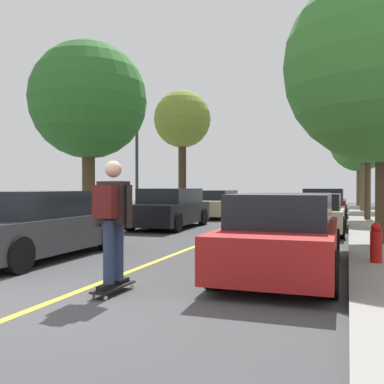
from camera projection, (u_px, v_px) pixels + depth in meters
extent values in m
plane|color=#424244|center=(39.00, 306.00, 5.34)|extent=(80.00, 80.00, 0.00)
cube|color=gold|center=(167.00, 257.00, 9.11)|extent=(0.12, 39.20, 0.01)
cube|color=#38383D|center=(35.00, 233.00, 9.00)|extent=(1.85, 4.40, 0.68)
cube|color=black|center=(35.00, 204.00, 8.99)|extent=(1.61, 2.60, 0.53)
cylinder|color=black|center=(18.00, 255.00, 7.33)|extent=(0.23, 0.64, 0.64)
cylinder|color=black|center=(107.00, 236.00, 10.14)|extent=(0.23, 0.64, 0.64)
cylinder|color=black|center=(47.00, 234.00, 10.68)|extent=(0.23, 0.64, 0.64)
cube|color=black|center=(169.00, 213.00, 15.72)|extent=(1.90, 4.38, 0.72)
cube|color=black|center=(171.00, 196.00, 15.91)|extent=(1.65, 2.79, 0.52)
cylinder|color=black|center=(177.00, 223.00, 14.07)|extent=(0.24, 0.65, 0.64)
cylinder|color=black|center=(130.00, 221.00, 14.59)|extent=(0.24, 0.65, 0.64)
cylinder|color=black|center=(203.00, 217.00, 16.86)|extent=(0.24, 0.65, 0.64)
cylinder|color=black|center=(163.00, 216.00, 17.37)|extent=(0.24, 0.65, 0.64)
cube|color=#BCAD89|center=(215.00, 207.00, 21.16)|extent=(1.96, 4.61, 0.68)
cube|color=black|center=(215.00, 195.00, 21.19)|extent=(1.69, 2.69, 0.46)
cylinder|color=black|center=(224.00, 213.00, 19.38)|extent=(0.23, 0.64, 0.64)
cylinder|color=black|center=(188.00, 212.00, 19.93)|extent=(0.23, 0.64, 0.64)
cylinder|color=black|center=(240.00, 210.00, 22.39)|extent=(0.23, 0.64, 0.64)
cylinder|color=black|center=(207.00, 209.00, 22.94)|extent=(0.23, 0.64, 0.64)
cube|color=maroon|center=(284.00, 243.00, 7.45)|extent=(1.77, 4.52, 0.65)
cube|color=black|center=(284.00, 209.00, 7.50)|extent=(1.54, 2.82, 0.52)
cylinder|color=black|center=(255.00, 242.00, 9.18)|extent=(0.23, 0.64, 0.64)
cylinder|color=black|center=(334.00, 245.00, 8.67)|extent=(0.23, 0.64, 0.64)
cylinder|color=black|center=(214.00, 267.00, 6.25)|extent=(0.23, 0.64, 0.64)
cylinder|color=black|center=(330.00, 274.00, 5.73)|extent=(0.23, 0.64, 0.64)
cube|color=#BCAD89|center=(314.00, 218.00, 14.05)|extent=(1.85, 4.20, 0.61)
cube|color=black|center=(314.00, 201.00, 13.98)|extent=(1.62, 2.55, 0.47)
cylinder|color=black|center=(293.00, 219.00, 15.65)|extent=(0.22, 0.64, 0.64)
cylinder|color=black|center=(343.00, 220.00, 15.07)|extent=(0.22, 0.64, 0.64)
cylinder|color=black|center=(281.00, 225.00, 13.04)|extent=(0.22, 0.64, 0.64)
cylinder|color=black|center=(341.00, 227.00, 12.46)|extent=(0.22, 0.64, 0.64)
cube|color=maroon|center=(324.00, 207.00, 19.85)|extent=(1.88, 4.17, 0.73)
cube|color=black|center=(324.00, 194.00, 19.70)|extent=(1.65, 2.50, 0.49)
cylinder|color=black|center=(307.00, 211.00, 21.45)|extent=(0.22, 0.64, 0.64)
cylinder|color=black|center=(345.00, 211.00, 20.85)|extent=(0.22, 0.64, 0.64)
cylinder|color=black|center=(301.00, 214.00, 18.84)|extent=(0.22, 0.64, 0.64)
cylinder|color=black|center=(344.00, 215.00, 18.25)|extent=(0.22, 0.64, 0.64)
cylinder|color=#4C3823|center=(89.00, 180.00, 14.04)|extent=(0.41, 0.41, 3.14)
sphere|color=#2D6B28|center=(88.00, 100.00, 14.01)|extent=(3.76, 3.76, 3.76)
cylinder|color=#3D2D1E|center=(182.00, 173.00, 21.96)|extent=(0.40, 0.40, 4.07)
sphere|color=olive|center=(182.00, 119.00, 21.93)|extent=(2.86, 2.86, 2.86)
cylinder|color=#4C3823|center=(382.00, 178.00, 10.34)|extent=(0.31, 0.31, 3.07)
sphere|color=#3D7F33|center=(383.00, 65.00, 10.31)|extent=(4.66, 4.66, 4.66)
cylinder|color=#4C3823|center=(368.00, 183.00, 18.16)|extent=(0.25, 0.25, 2.98)
sphere|color=#3D7F33|center=(368.00, 121.00, 18.13)|extent=(3.53, 3.53, 3.53)
cylinder|color=brown|center=(362.00, 179.00, 25.41)|extent=(0.25, 0.25, 3.66)
sphere|color=#3D7F33|center=(362.00, 127.00, 25.38)|extent=(3.63, 3.63, 3.63)
cylinder|color=brown|center=(359.00, 183.00, 31.32)|extent=(0.41, 0.41, 3.25)
sphere|color=#3D7F33|center=(360.00, 142.00, 31.29)|extent=(4.17, 4.17, 4.17)
cylinder|color=#B2140F|center=(376.00, 247.00, 7.66)|extent=(0.20, 0.20, 0.55)
sphere|color=#B2140F|center=(376.00, 228.00, 7.66)|extent=(0.18, 0.18, 0.18)
cylinder|color=#38383D|center=(137.00, 163.00, 17.14)|extent=(0.12, 0.12, 4.55)
cube|color=#EAE5C6|center=(137.00, 102.00, 17.11)|extent=(0.36, 0.24, 0.20)
cube|color=black|center=(114.00, 287.00, 5.98)|extent=(0.25, 0.85, 0.02)
cylinder|color=beige|center=(121.00, 286.00, 6.34)|extent=(0.03, 0.06, 0.06)
cylinder|color=beige|center=(132.00, 287.00, 6.26)|extent=(0.03, 0.06, 0.06)
cylinder|color=beige|center=(93.00, 297.00, 5.70)|extent=(0.03, 0.06, 0.06)
cylinder|color=beige|center=(106.00, 298.00, 5.63)|extent=(0.03, 0.06, 0.06)
cube|color=#99999E|center=(126.00, 284.00, 6.30)|extent=(0.10, 0.04, 0.02)
cube|color=#99999E|center=(99.00, 294.00, 5.67)|extent=(0.10, 0.04, 0.02)
cube|color=black|center=(122.00, 281.00, 6.19)|extent=(0.11, 0.26, 0.06)
cube|color=black|center=(105.00, 287.00, 5.78)|extent=(0.11, 0.26, 0.06)
cylinder|color=#283351|center=(118.00, 249.00, 6.09)|extent=(0.16, 0.16, 0.86)
cylinder|color=#283351|center=(109.00, 252.00, 5.87)|extent=(0.16, 0.16, 0.86)
cube|color=black|center=(113.00, 203.00, 5.97)|extent=(0.41, 0.24, 0.59)
sphere|color=tan|center=(113.00, 169.00, 5.97)|extent=(0.23, 0.23, 0.23)
cylinder|color=black|center=(98.00, 206.00, 6.06)|extent=(0.09, 0.09, 0.58)
cylinder|color=black|center=(129.00, 206.00, 5.88)|extent=(0.09, 0.09, 0.58)
cube|color=#4C1414|center=(105.00, 202.00, 5.79)|extent=(0.31, 0.19, 0.44)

